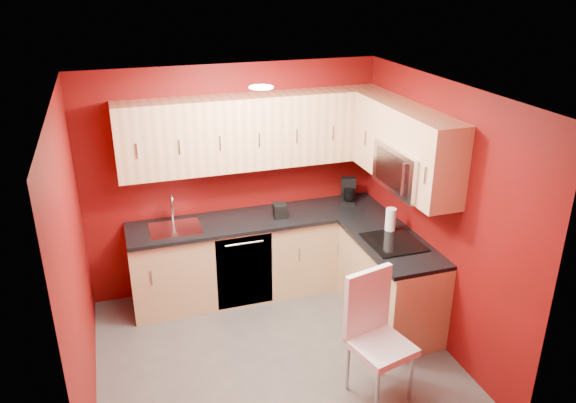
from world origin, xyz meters
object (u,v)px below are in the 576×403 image
coffee_maker (348,191)px  napkin_holder (280,211)px  microwave (410,169)px  sink (175,225)px  paper_towel (391,220)px  dining_chair (381,340)px

coffee_maker → napkin_holder: coffee_maker is taller
microwave → coffee_maker: (-0.13, 1.07, -0.61)m
sink → paper_towel: 2.21m
dining_chair → microwave: bearing=40.1°
microwave → paper_towel: microwave is taller
coffee_maker → microwave: bearing=-60.3°
paper_towel → sink: bearing=159.9°
microwave → paper_towel: bearing=95.6°
paper_towel → dining_chair: paper_towel is taller
microwave → sink: microwave is taller
coffee_maker → paper_towel: coffee_maker is taller
sink → dining_chair: sink is taller
sink → dining_chair: bearing=-54.2°
sink → paper_towel: (2.07, -0.76, 0.09)m
paper_towel → coffee_maker: bearing=97.2°
microwave → coffee_maker: size_ratio=2.76×
coffee_maker → paper_towel: size_ratio=1.12×
microwave → napkin_holder: microwave is taller
sink → napkin_holder: sink is taller
coffee_maker → sink: bearing=-155.2°
microwave → sink: 2.43m
sink → napkin_holder: size_ratio=3.50×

